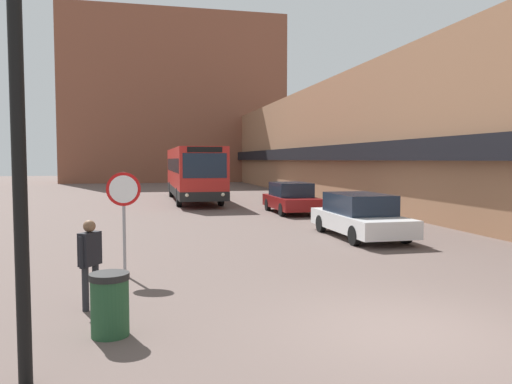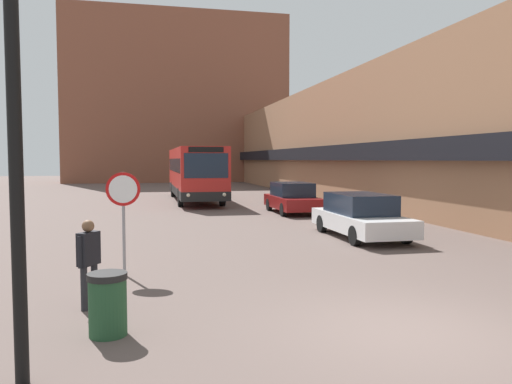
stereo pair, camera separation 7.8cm
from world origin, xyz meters
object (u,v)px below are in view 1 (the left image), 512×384
object	(u,v)px
parked_car_front	(360,216)
pedestrian	(90,256)
city_bus	(193,173)
stop_sign	(124,201)
street_lamp	(41,30)
trash_bin	(110,304)
parked_car_middle	(291,198)

from	to	relation	value
parked_car_front	pedestrian	bearing A→B (deg)	-141.19
parked_car_front	city_bus	bearing A→B (deg)	103.80
stop_sign	pedestrian	xyz separation A→B (m)	(-0.50, -2.47, -0.76)
street_lamp	trash_bin	xyz separation A→B (m)	(0.59, 1.48, -3.62)
trash_bin	parked_car_middle	bearing A→B (deg)	64.33
stop_sign	trash_bin	xyz separation A→B (m)	(-0.08, -3.95, -1.23)
stop_sign	pedestrian	bearing A→B (deg)	-101.44
city_bus	street_lamp	bearing A→B (deg)	-99.39
city_bus	parked_car_middle	xyz separation A→B (m)	(4.01, -8.34, -1.06)
parked_car_front	stop_sign	world-z (taller)	stop_sign
city_bus	pedestrian	distance (m)	23.23
parked_car_front	trash_bin	world-z (taller)	parked_car_front
city_bus	stop_sign	bearing A→B (deg)	-100.00
stop_sign	street_lamp	size ratio (longest dim) A/B	0.35
city_bus	parked_car_middle	distance (m)	9.31
pedestrian	parked_car_middle	bearing A→B (deg)	3.92
parked_car_front	pedestrian	xyz separation A→B (m)	(-8.10, -6.52, 0.21)
parked_car_middle	trash_bin	xyz separation A→B (m)	(-7.68, -15.99, -0.27)
street_lamp	pedestrian	bearing A→B (deg)	86.61
trash_bin	street_lamp	bearing A→B (deg)	-111.86
parked_car_middle	pedestrian	bearing A→B (deg)	-119.18
parked_car_front	stop_sign	bearing A→B (deg)	-151.99
trash_bin	city_bus	bearing A→B (deg)	81.41
city_bus	pedestrian	xyz separation A→B (m)	(-4.09, -22.85, -0.86)
street_lamp	pedestrian	distance (m)	4.32
stop_sign	trash_bin	distance (m)	4.14
city_bus	pedestrian	world-z (taller)	city_bus
stop_sign	pedestrian	world-z (taller)	stop_sign
parked_car_middle	stop_sign	bearing A→B (deg)	-122.27
city_bus	street_lamp	distance (m)	26.25
street_lamp	pedestrian	xyz separation A→B (m)	(0.17, 2.95, -3.15)
parked_car_middle	stop_sign	world-z (taller)	stop_sign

